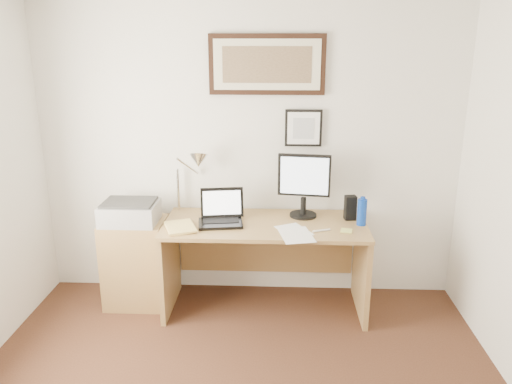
# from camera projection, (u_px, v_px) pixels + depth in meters

# --- Properties ---
(wall_back) EXTENTS (3.50, 0.02, 2.50)m
(wall_back) POSITION_uv_depth(u_px,v_px,m) (249.00, 151.00, 4.15)
(wall_back) COLOR white
(wall_back) RESTS_ON ground
(side_cabinet) EXTENTS (0.50, 0.40, 0.73)m
(side_cabinet) POSITION_uv_depth(u_px,v_px,m) (136.00, 262.00, 4.14)
(side_cabinet) COLOR olive
(side_cabinet) RESTS_ON floor
(water_bottle) EXTENTS (0.07, 0.07, 0.21)m
(water_bottle) POSITION_uv_depth(u_px,v_px,m) (362.00, 212.00, 3.87)
(water_bottle) COLOR #0C35A2
(water_bottle) RESTS_ON desk
(bottle_cap) EXTENTS (0.04, 0.04, 0.02)m
(bottle_cap) POSITION_uv_depth(u_px,v_px,m) (363.00, 198.00, 3.84)
(bottle_cap) COLOR #0C35A2
(bottle_cap) RESTS_ON water_bottle
(speaker) EXTENTS (0.10, 0.09, 0.20)m
(speaker) POSITION_uv_depth(u_px,v_px,m) (350.00, 208.00, 3.99)
(speaker) COLOR black
(speaker) RESTS_ON desk
(paper_sheet_a) EXTENTS (0.31, 0.34, 0.00)m
(paper_sheet_a) POSITION_uv_depth(u_px,v_px,m) (294.00, 231.00, 3.78)
(paper_sheet_a) COLOR white
(paper_sheet_a) RESTS_ON desk
(paper_sheet_b) EXTENTS (0.29, 0.36, 0.00)m
(paper_sheet_b) POSITION_uv_depth(u_px,v_px,m) (296.00, 235.00, 3.69)
(paper_sheet_b) COLOR white
(paper_sheet_b) RESTS_ON desk
(sticky_pad) EXTENTS (0.10, 0.10, 0.01)m
(sticky_pad) POSITION_uv_depth(u_px,v_px,m) (346.00, 231.00, 3.76)
(sticky_pad) COLOR #D5DA67
(sticky_pad) RESTS_ON desk
(marker_pen) EXTENTS (0.14, 0.06, 0.02)m
(marker_pen) POSITION_uv_depth(u_px,v_px,m) (321.00, 231.00, 3.76)
(marker_pen) COLOR white
(marker_pen) RESTS_ON desk
(book) EXTENTS (0.30, 0.35, 0.02)m
(book) POSITION_uv_depth(u_px,v_px,m) (166.00, 229.00, 3.79)
(book) COLOR #E7C86C
(book) RESTS_ON desk
(desk) EXTENTS (1.60, 0.70, 0.75)m
(desk) POSITION_uv_depth(u_px,v_px,m) (265.00, 246.00, 4.09)
(desk) COLOR olive
(desk) RESTS_ON floor
(laptop) EXTENTS (0.37, 0.34, 0.26)m
(laptop) POSITION_uv_depth(u_px,v_px,m) (221.00, 216.00, 3.93)
(laptop) COLOR black
(laptop) RESTS_ON desk
(lcd_monitor) EXTENTS (0.42, 0.22, 0.52)m
(lcd_monitor) POSITION_uv_depth(u_px,v_px,m) (304.00, 182.00, 4.00)
(lcd_monitor) COLOR black
(lcd_monitor) RESTS_ON desk
(printer) EXTENTS (0.44, 0.34, 0.18)m
(printer) POSITION_uv_depth(u_px,v_px,m) (130.00, 212.00, 3.98)
(printer) COLOR #9F9FA2
(printer) RESTS_ON side_cabinet
(desk_lamp) EXTENTS (0.29, 0.27, 0.53)m
(desk_lamp) POSITION_uv_depth(u_px,v_px,m) (197.00, 163.00, 4.01)
(desk_lamp) COLOR silver
(desk_lamp) RESTS_ON desk
(picture_large) EXTENTS (0.92, 0.04, 0.47)m
(picture_large) POSITION_uv_depth(u_px,v_px,m) (267.00, 65.00, 3.91)
(picture_large) COLOR black
(picture_large) RESTS_ON wall_back
(picture_small) EXTENTS (0.30, 0.03, 0.30)m
(picture_small) POSITION_uv_depth(u_px,v_px,m) (303.00, 128.00, 4.05)
(picture_small) COLOR black
(picture_small) RESTS_ON wall_back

